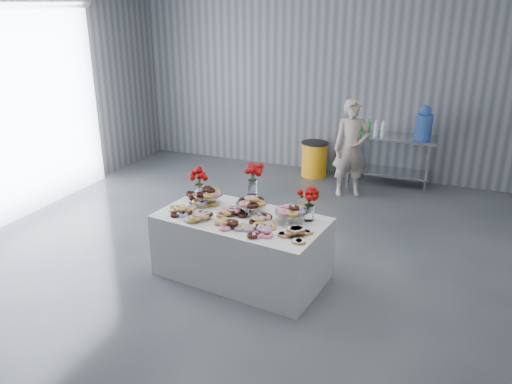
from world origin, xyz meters
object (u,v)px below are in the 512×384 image
at_px(water_jug, 424,123).
at_px(person, 351,148).
at_px(display_table, 242,247).
at_px(prep_table, 390,151).
at_px(trash_barrel, 314,159).

distance_m(water_jug, person, 1.30).
relative_size(display_table, water_jug, 3.43).
bearing_deg(water_jug, prep_table, 180.00).
height_order(water_jug, person, person).
xyz_separation_m(display_table, trash_barrel, (-0.23, 3.82, -0.05)).
height_order(display_table, person, person).
distance_m(prep_table, water_jug, 0.73).
bearing_deg(person, trash_barrel, 116.54).
height_order(person, trash_barrel, person).
bearing_deg(display_table, prep_table, 73.82).
bearing_deg(prep_table, trash_barrel, -180.00).
distance_m(water_jug, trash_barrel, 2.02).
relative_size(display_table, trash_barrel, 2.97).
bearing_deg(trash_barrel, water_jug, 0.00).
xyz_separation_m(display_table, person, (0.58, 3.12, 0.42)).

